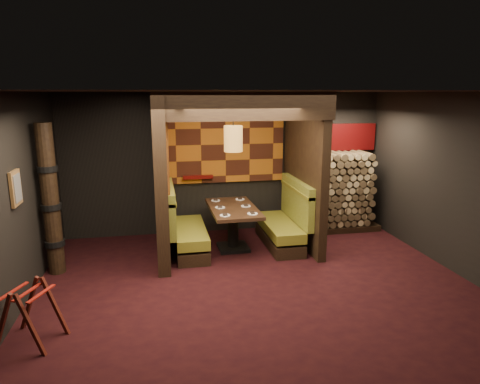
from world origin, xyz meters
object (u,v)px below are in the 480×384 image
(luggage_rack, at_px, (30,311))
(dining_table, at_px, (233,219))
(pendant_lamp, at_px, (233,139))
(firewood_stack, at_px, (337,192))
(booth_bench_right, at_px, (285,224))
(totem_column, at_px, (51,201))
(booth_bench_left, at_px, (184,230))

(luggage_rack, bearing_deg, dining_table, 41.74)
(pendant_lamp, distance_m, luggage_rack, 4.12)
(pendant_lamp, height_order, firewood_stack, pendant_lamp)
(dining_table, distance_m, pendant_lamp, 1.48)
(pendant_lamp, xyz_separation_m, luggage_rack, (-2.84, -2.48, -1.68))
(pendant_lamp, relative_size, luggage_rack, 1.24)
(booth_bench_right, distance_m, firewood_stack, 1.58)
(luggage_rack, height_order, totem_column, totem_column)
(booth_bench_right, relative_size, luggage_rack, 1.94)
(dining_table, bearing_deg, pendant_lamp, -90.00)
(luggage_rack, bearing_deg, pendant_lamp, 41.17)
(luggage_rack, xyz_separation_m, firewood_stack, (5.19, 3.29, 0.44))
(totem_column, bearing_deg, pendant_lamp, 8.48)
(booth_bench_left, distance_m, totem_column, 2.30)
(booth_bench_left, distance_m, firewood_stack, 3.35)
(dining_table, relative_size, pendant_lamp, 1.50)
(dining_table, height_order, firewood_stack, firewood_stack)
(dining_table, xyz_separation_m, luggage_rack, (-2.84, -2.53, -0.19))
(dining_table, height_order, totem_column, totem_column)
(booth_bench_left, bearing_deg, firewood_stack, 12.17)
(dining_table, distance_m, firewood_stack, 2.49)
(firewood_stack, bearing_deg, dining_table, -162.21)
(booth_bench_left, xyz_separation_m, totem_column, (-2.09, -0.55, 0.79))
(booth_bench_right, relative_size, totem_column, 0.67)
(booth_bench_right, xyz_separation_m, luggage_rack, (-3.84, -2.59, -0.02))
(dining_table, distance_m, luggage_rack, 3.81)
(booth_bench_left, xyz_separation_m, pendant_lamp, (0.89, -0.11, 1.65))
(booth_bench_left, distance_m, pendant_lamp, 1.88)
(dining_table, xyz_separation_m, firewood_stack, (2.36, 0.76, 0.25))
(booth_bench_right, bearing_deg, pendant_lamp, -173.96)
(dining_table, relative_size, totem_column, 0.64)
(booth_bench_left, height_order, luggage_rack, booth_bench_left)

